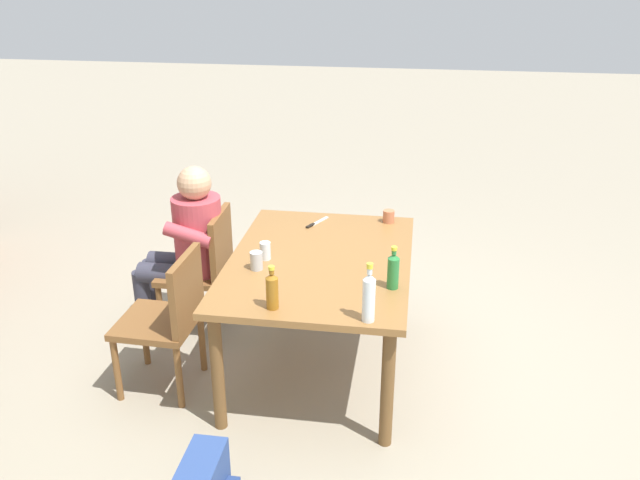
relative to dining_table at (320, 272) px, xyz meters
name	(u,v)px	position (x,y,z in m)	size (l,w,h in m)	color
ground_plane	(320,365)	(0.00, 0.00, -0.67)	(24.00, 24.00, 0.00)	gray
dining_table	(320,272)	(0.00, 0.00, 0.00)	(1.49, 1.07, 0.75)	olive
chair_far_right	(205,265)	(0.34, 0.83, -0.18)	(0.45, 0.45, 0.87)	brown
chair_far_left	(169,315)	(-0.34, 0.83, -0.18)	(0.45, 0.45, 0.87)	brown
person_in_white_shirt	(188,242)	(0.33, 0.94, -0.01)	(0.47, 0.61, 1.18)	#B7424C
bottle_green	(393,270)	(-0.31, -0.44, 0.19)	(0.06, 0.06, 0.24)	#287A38
bottle_amber	(272,290)	(-0.62, 0.15, 0.19)	(0.06, 0.06, 0.24)	#996019
bottle_clear	(369,296)	(-0.67, -0.34, 0.22)	(0.06, 0.06, 0.31)	white
cup_steel	(256,261)	(-0.19, 0.34, 0.14)	(0.07, 0.07, 0.11)	#B2B7BC
cup_terracotta	(389,216)	(0.64, -0.37, 0.13)	(0.08, 0.08, 0.08)	#BC6B47
cup_glass	(265,251)	(-0.05, 0.32, 0.14)	(0.06, 0.06, 0.11)	silver
table_knife	(316,223)	(0.54, 0.11, 0.09)	(0.22, 0.12, 0.01)	silver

